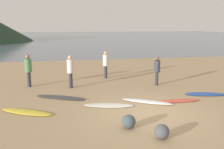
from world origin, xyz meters
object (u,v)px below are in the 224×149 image
surfboard_0 (26,112)px  person_0 (157,69)px  surfboard_3 (147,101)px  surfboard_5 (205,94)px  person_1 (106,62)px  person_3 (28,68)px  surfboard_1 (61,97)px  person_2 (70,69)px  surfboard_4 (178,101)px  beach_rock_far (162,132)px  surfboard_2 (108,105)px  beach_rock_near (129,122)px

surfboard_0 → person_0: bearing=56.1°
surfboard_3 → person_0: bearing=93.3°
surfboard_5 → person_1: person_1 is taller
person_1 → person_3: bearing=158.6°
surfboard_1 → person_0: 5.57m
person_2 → surfboard_4: bearing=-161.4°
person_1 → surfboard_0: bearing=-164.7°
person_3 → beach_rock_far: size_ratio=3.97×
surfboard_1 → surfboard_0: bearing=-99.6°
surfboard_4 → surfboard_5: (1.76, 0.71, 0.01)m
person_1 → person_3: size_ratio=0.97×
surfboard_2 → person_2: person_2 is taller
person_3 → beach_rock_near: 7.53m
surfboard_0 → person_1: bearing=83.9°
surfboard_4 → surfboard_2: bearing=-176.9°
person_1 → surfboard_5: bearing=-88.3°
surfboard_4 → surfboard_0: bearing=-175.5°
surfboard_2 → person_3: person_3 is taller
person_1 → beach_rock_near: (-0.58, -7.81, -0.78)m
surfboard_3 → surfboard_5: bearing=42.2°
beach_rock_far → person_0: bearing=70.0°
surfboard_1 → person_2: bearing=101.4°
beach_rock_near → beach_rock_far: bearing=-50.2°
surfboard_2 → surfboard_5: (4.89, 0.74, 0.01)m
surfboard_1 → person_0: bearing=43.8°
surfboard_4 → person_2: size_ratio=1.09×
surfboard_2 → person_0: size_ratio=1.31×
beach_rock_far → surfboard_4: bearing=57.0°
surfboard_5 → beach_rock_near: 5.57m
person_2 → person_3: bearing=37.9°
person_0 → person_1: person_1 is taller
surfboard_0 → person_3: size_ratio=1.26×
surfboard_2 → surfboard_0: bearing=-163.5°
surfboard_4 → surfboard_5: 1.89m
person_0 → person_2: person_2 is taller
surfboard_3 → beach_rock_near: bearing=-89.3°
person_0 → surfboard_4: bearing=-139.8°
person_2 → surfboard_1: bearing=128.9°
surfboard_4 → person_3: bearing=151.9°
surfboard_1 → person_3: person_3 is taller
surfboard_0 → person_0: size_ratio=1.39×
person_3 → person_0: bearing=29.0°
person_3 → beach_rock_near: person_3 is taller
surfboard_1 → person_3: size_ratio=1.39×
surfboard_2 → surfboard_5: 4.95m
person_2 → beach_rock_near: 6.01m
surfboard_1 → surfboard_4: surfboard_1 is taller
surfboard_4 → beach_rock_near: beach_rock_near is taller
surfboard_2 → surfboard_3: 1.74m
surfboard_5 → person_3: bearing=171.3°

